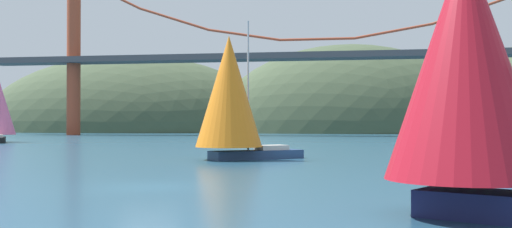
% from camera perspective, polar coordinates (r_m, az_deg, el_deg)
% --- Properties ---
extents(ground_plane, '(360.00, 360.00, 0.00)m').
position_cam_1_polar(ground_plane, '(26.84, -9.89, -6.63)').
color(ground_plane, navy).
extents(headland_center, '(70.72, 44.00, 45.04)m').
position_cam_1_polar(headland_center, '(160.19, 8.50, -1.69)').
color(headland_center, '#425138').
rests_on(headland_center, ground_plane).
extents(headland_left, '(84.20, 44.00, 41.69)m').
position_cam_1_polar(headland_left, '(172.48, -11.86, -1.61)').
color(headland_left, '#425138').
rests_on(headland_left, ground_plane).
extents(suspension_bridge, '(137.17, 6.00, 33.26)m').
position_cam_1_polar(suspension_bridge, '(121.18, 5.63, 5.56)').
color(suspension_bridge, '#A34228').
rests_on(suspension_bridge, ground_plane).
extents(sailboat_crimson_sail, '(8.74, 6.69, 8.86)m').
position_cam_1_polar(sailboat_crimson_sail, '(19.00, 19.21, 3.87)').
color(sailboat_crimson_sail, '#191E4C').
rests_on(sailboat_crimson_sail, ground_plane).
extents(sailboat_orange_sail, '(8.56, 7.83, 10.20)m').
position_cam_1_polar(sailboat_orange_sail, '(44.92, -2.37, 1.83)').
color(sailboat_orange_sail, navy).
rests_on(sailboat_orange_sail, ground_plane).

